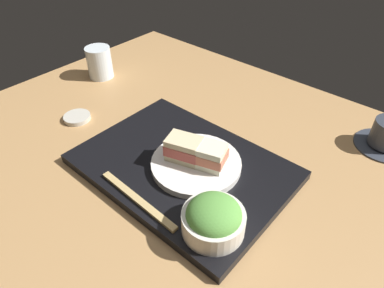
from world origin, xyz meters
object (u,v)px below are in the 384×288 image
(drinking_glass, at_px, (100,62))
(small_sauce_dish, at_px, (77,117))
(sandwich_near, at_px, (184,149))
(sandwich_far, at_px, (209,156))
(salad_bowl, at_px, (214,218))
(chopsticks_pair, at_px, (138,200))
(sandwich_plate, at_px, (196,164))

(drinking_glass, bearing_deg, small_sauce_dish, -52.72)
(sandwich_near, relative_size, sandwich_far, 0.98)
(salad_bowl, distance_m, small_sauce_dish, 0.51)
(chopsticks_pair, xyz_separation_m, small_sauce_dish, (-0.35, 0.10, -0.02))
(chopsticks_pair, height_order, small_sauce_dish, chopsticks_pair)
(sandwich_near, height_order, chopsticks_pair, sandwich_near)
(sandwich_near, relative_size, drinking_glass, 0.90)
(sandwich_far, relative_size, chopsticks_pair, 0.42)
(sandwich_far, xyz_separation_m, small_sauce_dish, (-0.40, -0.06, -0.06))
(sandwich_near, relative_size, small_sauce_dish, 1.23)
(sandwich_near, xyz_separation_m, chopsticks_pair, (0.01, -0.14, -0.04))
(sandwich_far, bearing_deg, chopsticks_pair, -106.96)
(chopsticks_pair, bearing_deg, sandwich_near, 92.16)
(sandwich_far, bearing_deg, sandwich_plate, -162.93)
(small_sauce_dish, bearing_deg, salad_bowl, -6.22)
(sandwich_far, distance_m, small_sauce_dish, 0.41)
(sandwich_plate, distance_m, small_sauce_dish, 0.38)
(sandwich_far, distance_m, drinking_glass, 0.56)
(sandwich_plate, bearing_deg, sandwich_near, -162.93)
(sandwich_near, distance_m, drinking_glass, 0.52)
(salad_bowl, relative_size, drinking_glass, 1.17)
(sandwich_far, height_order, salad_bowl, salad_bowl)
(sandwich_plate, distance_m, sandwich_far, 0.04)
(salad_bowl, bearing_deg, sandwich_plate, 140.80)
(sandwich_far, xyz_separation_m, drinking_glass, (-0.55, 0.13, -0.01))
(sandwich_plate, distance_m, salad_bowl, 0.17)
(sandwich_plate, bearing_deg, small_sauce_dish, -172.20)
(sandwich_near, distance_m, chopsticks_pair, 0.15)
(salad_bowl, height_order, small_sauce_dish, salad_bowl)
(sandwich_plate, distance_m, chopsticks_pair, 0.15)
(sandwich_far, height_order, chopsticks_pair, sandwich_far)
(salad_bowl, height_order, chopsticks_pair, salad_bowl)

